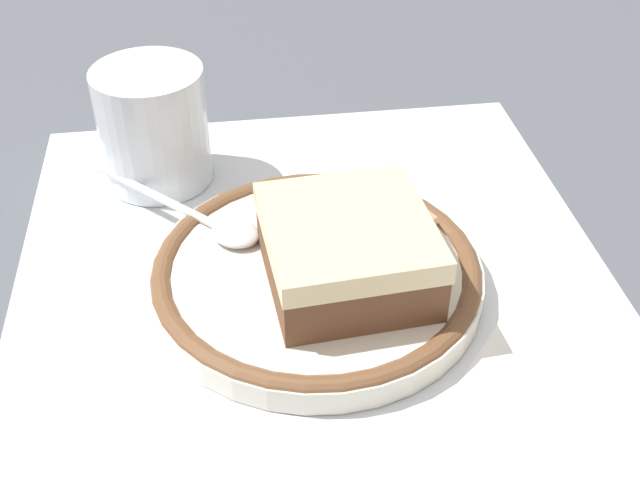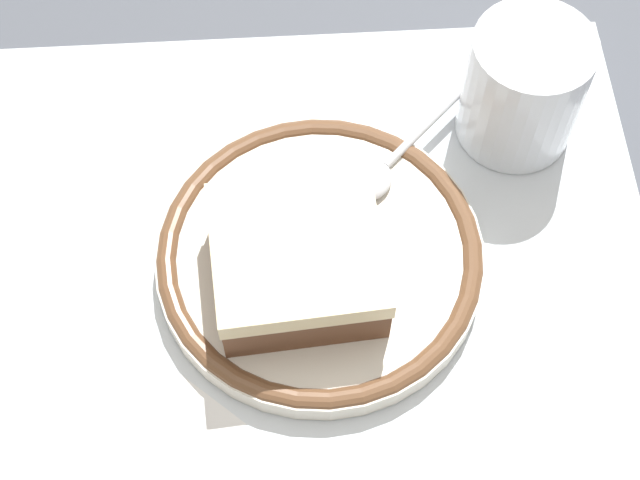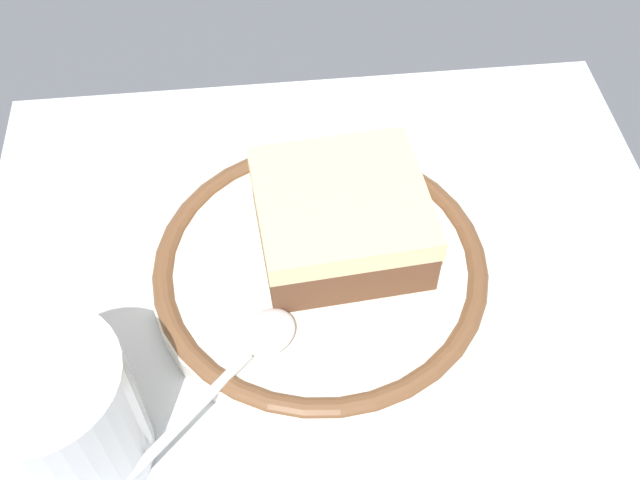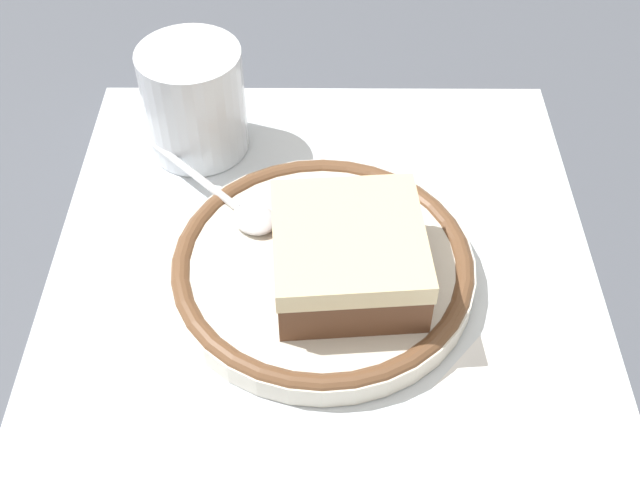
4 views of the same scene
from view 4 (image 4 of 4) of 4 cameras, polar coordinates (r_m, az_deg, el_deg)
The scene contains 7 objects.
ground_plane at distance 0.52m, azimuth -0.23°, elevation -3.49°, with size 2.40×2.40×0.00m, color #4C515B.
placemat at distance 0.52m, azimuth -0.23°, elevation -3.44°, with size 0.44×0.37×0.00m, color silver.
plate at distance 0.52m, azimuth -0.00°, elevation -1.93°, with size 0.20×0.20×0.02m.
cake_slice at distance 0.49m, azimuth 1.62°, elevation -1.06°, with size 0.10×0.10×0.04m.
spoon at distance 0.55m, azimuth -6.67°, elevation 2.64°, with size 0.11×0.11×0.01m.
cup at distance 0.61m, azimuth -9.38°, elevation 9.49°, with size 0.08×0.08×0.08m.
napkin at distance 0.47m, azimuth 12.70°, elevation -13.62°, with size 0.10×0.10×0.00m, color white.
Camera 4 is at (0.33, 0.00, 0.41)m, focal length 44.25 mm.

